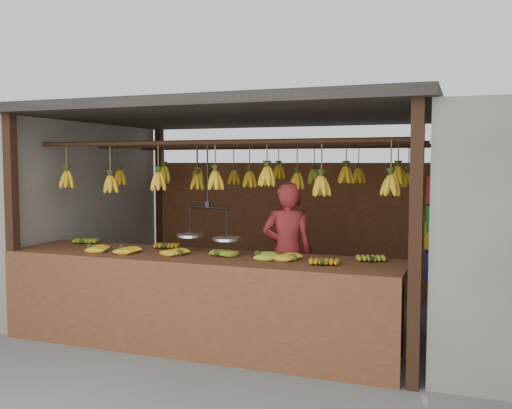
% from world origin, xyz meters
% --- Properties ---
extents(ground, '(80.00, 80.00, 0.00)m').
position_xyz_m(ground, '(0.00, 0.00, 0.00)').
color(ground, '#5B5B57').
extents(stall, '(4.30, 3.30, 2.40)m').
position_xyz_m(stall, '(0.00, 0.33, 1.97)').
color(stall, black).
rests_on(stall, ground).
extents(neighbor_left, '(3.00, 3.00, 2.30)m').
position_xyz_m(neighbor_left, '(-3.60, 0.00, 1.15)').
color(neighbor_left, slate).
rests_on(neighbor_left, ground).
extents(counter, '(3.96, 0.90, 0.96)m').
position_xyz_m(counter, '(-0.07, -1.24, 0.72)').
color(counter, '#5A311A').
rests_on(counter, ground).
extents(hanging_bananas, '(3.63, 2.23, 0.38)m').
position_xyz_m(hanging_bananas, '(0.00, 0.01, 1.62)').
color(hanging_bananas, gold).
rests_on(hanging_bananas, ground).
extents(balance_scale, '(0.72, 0.38, 0.95)m').
position_xyz_m(balance_scale, '(-0.02, -1.00, 1.12)').
color(balance_scale, black).
rests_on(balance_scale, ground).
extents(vendor, '(0.67, 0.54, 1.58)m').
position_xyz_m(vendor, '(0.48, 0.02, 0.79)').
color(vendor, '#BF3333').
rests_on(vendor, ground).
extents(bag_bundles, '(0.08, 0.26, 1.29)m').
position_xyz_m(bag_bundles, '(1.94, 1.35, 0.99)').
color(bag_bundles, red).
rests_on(bag_bundles, ground).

